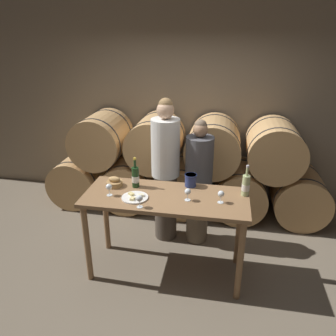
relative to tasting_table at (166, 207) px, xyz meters
The scene contains 15 objects.
ground_plane 0.81m from the tasting_table, ahead, with size 10.00×10.00×0.00m, color #726654.
stone_wall_back 2.11m from the tasting_table, 90.00° to the left, with size 10.00×0.12×3.20m.
barrel_stack 1.43m from the tasting_table, 90.00° to the left, with size 4.00×0.83×1.41m.
tasting_table is the anchor object (origin of this frame).
person_left 0.69m from the tasting_table, 100.71° to the left, with size 0.34×0.34×1.81m.
person_right 0.72m from the tasting_table, 67.22° to the left, with size 0.33×0.33×1.58m.
wine_bottle_red 0.46m from the tasting_table, 157.48° to the left, with size 0.08×0.08×0.33m.
wine_bottle_white 0.85m from the tasting_table, 11.08° to the left, with size 0.08×0.08×0.33m.
blue_crock 0.41m from the tasting_table, 50.17° to the left, with size 0.13×0.13×0.14m.
bread_basket 0.62m from the tasting_table, 168.31° to the left, with size 0.17×0.17×0.11m.
cheese_plate 0.35m from the tasting_table, 160.21° to the right, with size 0.27×0.27×0.04m.
wine_glass_far_left 0.62m from the tasting_table, behind, with size 0.06×0.06×0.13m.
wine_glass_left 0.41m from the tasting_table, 126.17° to the right, with size 0.06×0.06×0.13m.
wine_glass_center 0.33m from the tasting_table, 13.23° to the right, with size 0.06×0.06×0.13m.
wine_glass_right 0.60m from the tasting_table, ahead, with size 0.06×0.06×0.13m.
Camera 1 is at (0.55, -2.91, 2.52)m, focal length 35.00 mm.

